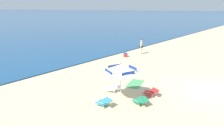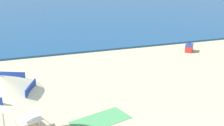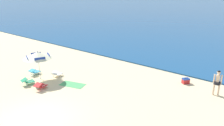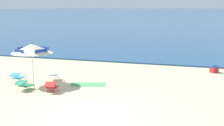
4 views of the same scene
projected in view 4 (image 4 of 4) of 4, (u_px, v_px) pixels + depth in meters
name	position (u px, v px, depth m)	size (l,w,h in m)	color
ground_plane	(92.00, 114.00, 12.11)	(800.00, 800.00, 0.00)	#D1BA8E
ocean_water	(215.00, 10.00, 396.33)	(800.00, 800.00, 0.10)	navy
beach_umbrella_striped_main	(32.00, 48.00, 16.49)	(3.03, 3.04, 2.21)	silver
lounge_chair_under_umbrella	(17.00, 77.00, 17.34)	(0.62, 0.88, 0.49)	teal
lounge_chair_beside_umbrella	(25.00, 84.00, 15.60)	(0.72, 0.97, 0.51)	#1E7F56
lounge_chair_facing_sea	(54.00, 76.00, 17.58)	(0.82, 1.00, 0.50)	white
lounge_chair_spare_folded	(52.00, 86.00, 15.29)	(0.72, 0.97, 0.51)	red
cooler_box	(214.00, 69.00, 19.78)	(0.58, 0.60, 0.43)	red
beach_towel	(88.00, 84.00, 16.73)	(0.90, 1.80, 0.01)	#4C9E5B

